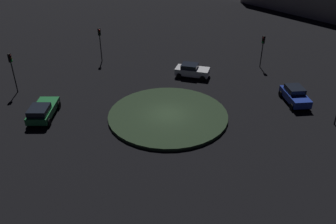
# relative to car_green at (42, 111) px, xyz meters

# --- Properties ---
(ground_plane) EXTENTS (118.89, 118.89, 0.00)m
(ground_plane) POSITION_rel_car_green_xyz_m (11.17, 3.19, -0.79)
(ground_plane) COLOR black
(roundabout_island) EXTENTS (11.19, 11.19, 0.31)m
(roundabout_island) POSITION_rel_car_green_xyz_m (11.17, 3.19, -0.63)
(roundabout_island) COLOR #263823
(roundabout_island) RESTS_ON ground_plane
(car_green) EXTENTS (3.05, 4.78, 1.51)m
(car_green) POSITION_rel_car_green_xyz_m (0.00, 0.00, 0.00)
(car_green) COLOR #1E7238
(car_green) RESTS_ON ground_plane
(car_white) EXTENTS (3.85, 2.05, 1.53)m
(car_white) POSITION_rel_car_green_xyz_m (11.48, 12.75, -0.00)
(car_white) COLOR white
(car_white) RESTS_ON ground_plane
(car_blue) EXTENTS (3.09, 4.28, 1.61)m
(car_blue) POSITION_rel_car_green_xyz_m (22.70, 9.18, 0.04)
(car_blue) COLOR #1E38A5
(car_blue) RESTS_ON ground_plane
(traffic_light_northwest) EXTENTS (0.39, 0.38, 4.27)m
(traffic_light_northwest) POSITION_rel_car_green_xyz_m (-0.65, 14.59, 2.25)
(traffic_light_northwest) COLOR #2D2D2D
(traffic_light_northwest) RESTS_ON ground_plane
(traffic_light_west) EXTENTS (0.36, 0.31, 4.29)m
(traffic_light_west) POSITION_rel_car_green_xyz_m (-5.67, 4.09, 2.26)
(traffic_light_west) COLOR #2D2D2D
(traffic_light_west) RESTS_ON ground_plane
(traffic_light_northeast) EXTENTS (0.37, 0.40, 3.94)m
(traffic_light_northeast) POSITION_rel_car_green_xyz_m (19.05, 17.73, 2.03)
(traffic_light_northeast) COLOR #2D2D2D
(traffic_light_northeast) RESTS_ON ground_plane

